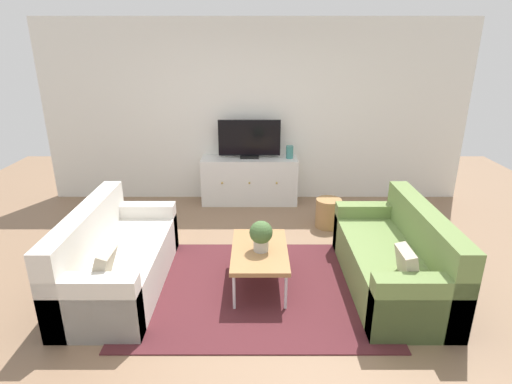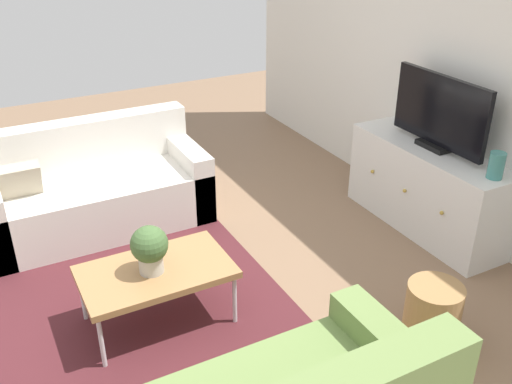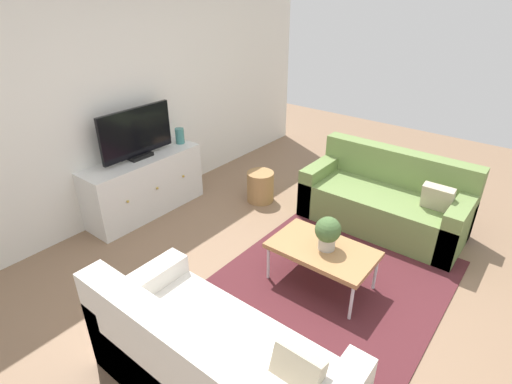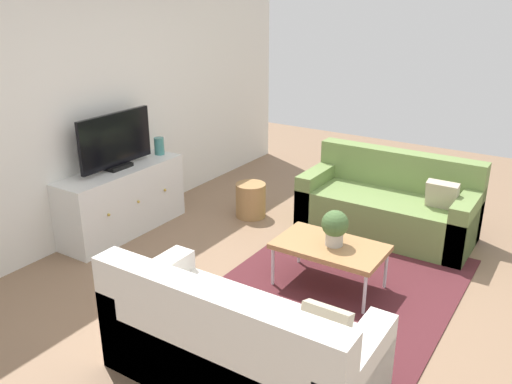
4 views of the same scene
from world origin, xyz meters
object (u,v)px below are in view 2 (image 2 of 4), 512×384
at_px(coffee_table, 156,273).
at_px(tv_console, 426,189).
at_px(glass_vase, 496,165).
at_px(potted_plant, 150,248).
at_px(couch_left_side, 94,192).
at_px(flat_screen_tv, 440,113).
at_px(wicker_basket, 432,313).

relative_size(coffee_table, tv_console, 0.64).
bearing_deg(glass_vase, potted_plant, -100.93).
relative_size(couch_left_side, flat_screen_tv, 1.91).
xyz_separation_m(coffee_table, flat_screen_tv, (-0.14, 2.36, 0.62)).
relative_size(flat_screen_tv, wicker_basket, 2.36).
bearing_deg(wicker_basket, glass_vase, 117.08).
distance_m(glass_vase, wicker_basket, 1.19).
height_order(couch_left_side, potted_plant, couch_left_side).
bearing_deg(flat_screen_tv, wicker_basket, -41.02).
xyz_separation_m(potted_plant, wicker_basket, (0.92, 1.45, -0.39)).
bearing_deg(tv_console, potted_plant, -86.41).
bearing_deg(potted_plant, flat_screen_tv, 93.56).
relative_size(flat_screen_tv, glass_vase, 4.84).
relative_size(tv_console, wicker_basket, 3.71).
distance_m(potted_plant, tv_console, 2.38).
distance_m(potted_plant, glass_vase, 2.42).
height_order(tv_console, flat_screen_tv, flat_screen_tv).
xyz_separation_m(flat_screen_tv, wicker_basket, (1.07, -0.93, -0.80)).
bearing_deg(glass_vase, coffee_table, -101.37).
height_order(potted_plant, flat_screen_tv, flat_screen_tv).
relative_size(coffee_table, wicker_basket, 2.37).
bearing_deg(wicker_basket, coffee_table, -123.29).
distance_m(couch_left_side, potted_plant, 1.51).
distance_m(couch_left_side, glass_vase, 3.11).
bearing_deg(coffee_table, glass_vase, 78.63).
distance_m(couch_left_side, tv_console, 2.73).
distance_m(tv_console, wicker_basket, 1.42).
relative_size(tv_console, flat_screen_tv, 1.57).
relative_size(couch_left_side, glass_vase, 9.25).
bearing_deg(couch_left_side, glass_vase, 50.71).
height_order(coffee_table, wicker_basket, coffee_table).
bearing_deg(tv_console, coffee_table, -86.69).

